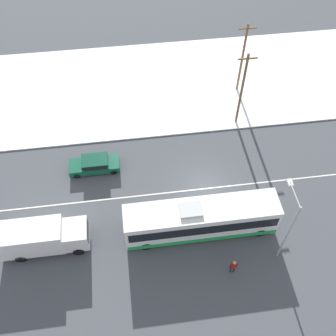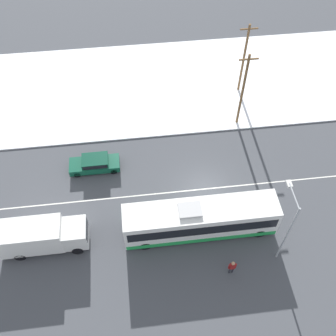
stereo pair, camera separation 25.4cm
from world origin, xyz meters
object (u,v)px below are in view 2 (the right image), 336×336
(sedan_car, at_px, (95,163))
(streetlamp, at_px, (288,222))
(city_bus, at_px, (200,220))
(utility_pole_roadside, at_px, (243,90))
(box_truck, at_px, (40,236))
(pedestrian_at_stop, at_px, (232,266))
(utility_pole_snowlot, at_px, (244,58))

(sedan_car, relative_size, streetlamp, 0.64)
(city_bus, height_order, utility_pole_roadside, utility_pole_roadside)
(box_truck, height_order, sedan_car, box_truck)
(pedestrian_at_stop, bearing_deg, city_bus, 114.79)
(streetlamp, height_order, utility_pole_snowlot, utility_pole_snowlot)
(box_truck, bearing_deg, streetlamp, -8.42)
(streetlamp, xyz_separation_m, utility_pole_roadside, (0.21, 14.68, -0.21))
(sedan_car, xyz_separation_m, utility_pole_roadside, (14.63, 4.34, 3.64))
(city_bus, relative_size, sedan_car, 2.67)
(pedestrian_at_stop, bearing_deg, box_truck, 164.34)
(sedan_car, relative_size, utility_pole_roadside, 0.55)
(box_truck, relative_size, streetlamp, 0.96)
(box_truck, distance_m, pedestrian_at_stop, 15.25)
(city_bus, relative_size, utility_pole_snowlot, 1.52)
(utility_pole_roadside, bearing_deg, utility_pole_snowlot, 75.18)
(city_bus, height_order, utility_pole_snowlot, utility_pole_snowlot)
(city_bus, relative_size, utility_pole_roadside, 1.47)
(sedan_car, distance_m, utility_pole_roadside, 15.69)
(utility_pole_snowlot, bearing_deg, sedan_car, -149.74)
(streetlamp, relative_size, utility_pole_roadside, 0.87)
(utility_pole_roadside, distance_m, utility_pole_snowlot, 5.14)
(streetlamp, height_order, utility_pole_roadside, utility_pole_roadside)
(utility_pole_roadside, bearing_deg, pedestrian_at_stop, -104.55)
(sedan_car, xyz_separation_m, pedestrian_at_stop, (10.47, -11.70, 0.31))
(city_bus, distance_m, sedan_car, 11.60)
(streetlamp, distance_m, utility_pole_roadside, 14.68)
(pedestrian_at_stop, distance_m, utility_pole_snowlot, 21.94)
(sedan_car, bearing_deg, streetlamp, 144.36)
(box_truck, relative_size, utility_pole_snowlot, 0.86)
(city_bus, bearing_deg, sedan_car, 138.25)
(sedan_car, bearing_deg, pedestrian_at_stop, 131.83)
(sedan_car, relative_size, pedestrian_at_stop, 2.63)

